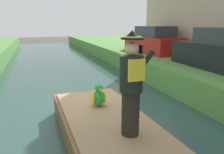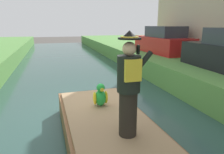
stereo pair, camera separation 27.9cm
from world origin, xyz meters
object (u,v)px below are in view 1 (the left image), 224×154
Objects in this scene: parrot_plush at (99,96)px; parked_car_red at (153,41)px; parked_car_dark at (224,52)px; boat at (107,130)px; person_pirate at (131,85)px.

parked_car_red reaches higher than parrot_plush.
parked_car_dark is at bearing -90.00° from parked_car_red.
parrot_plush is 0.14× the size of parked_car_dark.
parked_car_dark is at bearing 12.53° from parrot_plush.
boat is 8.69m from parked_car_red.
person_pirate is at bearing -152.32° from parked_car_dark.
boat is at bearing -160.48° from parked_car_dark.
boat is at bearing -127.18° from parked_car_red.
person_pirate is 5.68m from parked_car_dark.
parked_car_red is at bearing 63.58° from person_pirate.
person_pirate is (0.17, -0.79, 1.23)m from boat.
boat is 1.04× the size of parked_car_red.
parked_car_red is at bearing 90.00° from parked_car_dark.
parrot_plush reaches higher than boat.
boat is 7.43× the size of parrot_plush.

